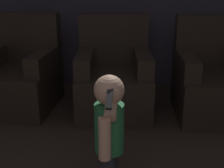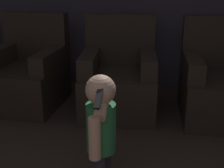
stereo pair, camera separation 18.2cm
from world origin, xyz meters
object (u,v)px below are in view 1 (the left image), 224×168
Objects in this scene: armchair_left at (20,76)px; person_toddler at (109,129)px; armchair_right at (213,82)px; armchair_middle at (114,79)px.

person_toddler is at bearing -49.27° from armchair_left.
armchair_left and armchair_right have the same top height.
armchair_left is 1.86m from person_toddler.
armchair_left is at bearing 177.44° from armchair_right.
armchair_middle is (1.05, -0.00, 0.00)m from armchair_left.
armchair_right is 1.75m from person_toddler.
armchair_middle is 1.00× the size of armchair_right.
armchair_left is at bearing -134.29° from person_toddler.
armchair_right is 1.19× the size of person_toddler.
armchair_right is (1.06, 0.00, 0.00)m from armchair_middle.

